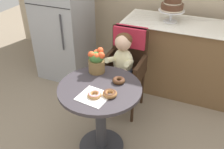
% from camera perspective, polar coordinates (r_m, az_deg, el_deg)
% --- Properties ---
extents(ground_plane, '(8.00, 8.00, 0.00)m').
position_cam_1_polar(ground_plane, '(2.60, -2.40, -15.96)').
color(ground_plane, gray).
extents(cafe_table, '(0.72, 0.72, 0.72)m').
position_cam_1_polar(cafe_table, '(2.25, -2.69, -7.28)').
color(cafe_table, '#332D33').
rests_on(cafe_table, ground).
extents(wicker_chair, '(0.42, 0.45, 0.95)m').
position_cam_1_polar(wicker_chair, '(2.75, 3.39, 4.00)').
color(wicker_chair, '#332114').
rests_on(wicker_chair, ground).
extents(seated_child, '(0.27, 0.32, 0.73)m').
position_cam_1_polar(seated_child, '(2.60, 2.24, 3.25)').
color(seated_child, beige).
rests_on(seated_child, ground).
extents(paper_napkin, '(0.26, 0.25, 0.00)m').
position_cam_1_polar(paper_napkin, '(2.01, -4.20, -5.04)').
color(paper_napkin, white).
rests_on(paper_napkin, cafe_table).
extents(donut_front, '(0.12, 0.12, 0.04)m').
position_cam_1_polar(donut_front, '(2.00, -0.50, -4.33)').
color(donut_front, '#936033').
rests_on(donut_front, cafe_table).
extents(donut_mid, '(0.11, 0.11, 0.04)m').
position_cam_1_polar(donut_mid, '(2.00, -4.02, -4.56)').
color(donut_mid, '#AD7542').
rests_on(donut_mid, cafe_table).
extents(donut_side, '(0.11, 0.11, 0.04)m').
position_cam_1_polar(donut_side, '(2.16, 1.55, -1.29)').
color(donut_side, '#4C2D19').
rests_on(donut_side, cafe_table).
extents(flower_vase, '(0.17, 0.15, 0.23)m').
position_cam_1_polar(flower_vase, '(2.27, -3.56, 3.17)').
color(flower_vase, brown).
rests_on(flower_vase, cafe_table).
extents(display_counter, '(1.56, 0.62, 0.90)m').
position_cam_1_polar(display_counter, '(3.22, 16.40, 3.44)').
color(display_counter, brown).
rests_on(display_counter, ground).
extents(tiered_cake_stand, '(0.30, 0.30, 0.28)m').
position_cam_1_polar(tiered_cake_stand, '(3.01, 13.56, 14.96)').
color(tiered_cake_stand, silver).
rests_on(tiered_cake_stand, display_counter).
extents(refrigerator, '(0.64, 0.63, 1.70)m').
position_cam_1_polar(refrigerator, '(3.40, -11.20, 12.97)').
color(refrigerator, '#9EA0A5').
rests_on(refrigerator, ground).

